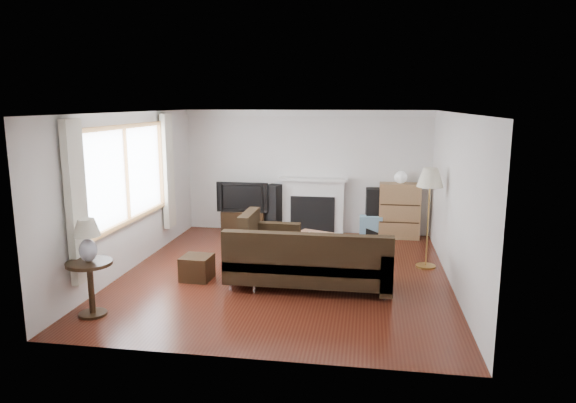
% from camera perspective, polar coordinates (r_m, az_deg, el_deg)
% --- Properties ---
extents(room, '(5.10, 5.60, 2.54)m').
position_cam_1_polar(room, '(7.82, -0.34, 0.67)').
color(room, '#4A1B10').
rests_on(room, ground).
extents(window, '(0.12, 2.74, 1.54)m').
position_cam_1_polar(window, '(8.34, -17.45, 2.89)').
color(window, olive).
rests_on(window, room).
extents(curtain_near, '(0.10, 0.35, 2.10)m').
position_cam_1_polar(curtain_near, '(7.02, -22.47, -0.11)').
color(curtain_near, silver).
rests_on(curtain_near, room).
extents(curtain_far, '(0.10, 0.35, 2.10)m').
position_cam_1_polar(curtain_far, '(9.71, -13.19, 3.29)').
color(curtain_far, silver).
rests_on(curtain_far, room).
extents(fireplace, '(1.40, 0.26, 1.15)m').
position_cam_1_polar(fireplace, '(10.50, 2.79, -0.44)').
color(fireplace, white).
rests_on(fireplace, room).
extents(tv_stand, '(0.89, 0.40, 0.45)m').
position_cam_1_polar(tv_stand, '(10.68, -4.89, -2.21)').
color(tv_stand, black).
rests_on(tv_stand, ground).
extents(television, '(1.06, 0.14, 0.61)m').
position_cam_1_polar(television, '(10.57, -4.94, 0.59)').
color(television, black).
rests_on(television, tv_stand).
extents(speaker_left, '(0.37, 0.40, 1.00)m').
position_cam_1_polar(speaker_left, '(10.51, -1.56, -0.84)').
color(speaker_left, black).
rests_on(speaker_left, ground).
extents(speaker_right, '(0.30, 0.34, 0.97)m').
position_cam_1_polar(speaker_right, '(10.37, 9.39, -1.22)').
color(speaker_right, black).
rests_on(speaker_right, ground).
extents(bookshelf, '(0.79, 0.38, 1.09)m').
position_cam_1_polar(bookshelf, '(10.36, 12.26, -1.00)').
color(bookshelf, '#966E45').
rests_on(bookshelf, ground).
extents(globe_lamp, '(0.24, 0.24, 0.24)m').
position_cam_1_polar(globe_lamp, '(10.25, 12.42, 2.64)').
color(globe_lamp, white).
rests_on(globe_lamp, bookshelf).
extents(sectional_sofa, '(2.57, 1.88, 0.83)m').
position_cam_1_polar(sectional_sofa, '(7.48, 2.36, -6.43)').
color(sectional_sofa, black).
rests_on(sectional_sofa, ground).
extents(coffee_table, '(1.23, 0.95, 0.42)m').
position_cam_1_polar(coffee_table, '(8.79, 4.05, -5.16)').
color(coffee_table, '#A0684C').
rests_on(coffee_table, ground).
extents(footstool, '(0.45, 0.45, 0.37)m').
position_cam_1_polar(footstool, '(7.96, -10.08, -7.25)').
color(footstool, black).
rests_on(footstool, ground).
extents(floor_lamp, '(0.45, 0.45, 1.63)m').
position_cam_1_polar(floor_lamp, '(8.55, 15.30, -1.82)').
color(floor_lamp, '#B4873E').
rests_on(floor_lamp, ground).
extents(side_table, '(0.56, 0.56, 0.70)m').
position_cam_1_polar(side_table, '(6.98, -21.03, -9.01)').
color(side_table, black).
rests_on(side_table, ground).
extents(table_lamp, '(0.33, 0.33, 0.54)m').
position_cam_1_polar(table_lamp, '(6.80, -21.39, -4.08)').
color(table_lamp, silver).
rests_on(table_lamp, side_table).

